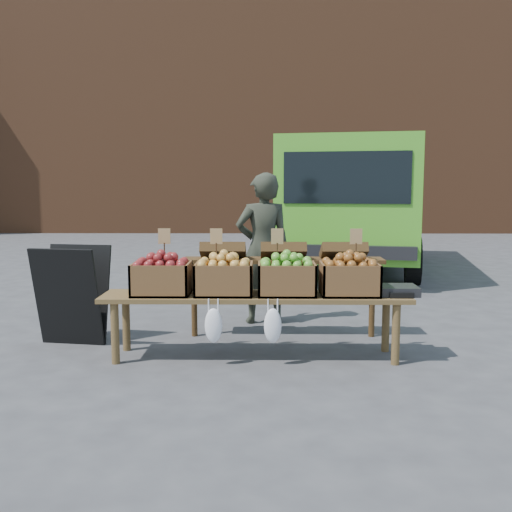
# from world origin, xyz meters

# --- Properties ---
(ground) EXTENTS (80.00, 80.00, 0.00)m
(ground) POSITION_xyz_m (0.00, 0.00, 0.00)
(ground) COLOR #424244
(brick_building) EXTENTS (24.00, 4.00, 10.00)m
(brick_building) POSITION_xyz_m (0.00, 15.00, 5.00)
(brick_building) COLOR brown
(brick_building) RESTS_ON ground
(delivery_van) EXTENTS (3.27, 5.43, 2.28)m
(delivery_van) POSITION_xyz_m (1.96, 5.13, 1.14)
(delivery_van) COLOR #4DA625
(delivery_van) RESTS_ON ground
(vendor) EXTENTS (0.68, 0.52, 1.67)m
(vendor) POSITION_xyz_m (0.31, 0.87, 0.83)
(vendor) COLOR #2A2E24
(vendor) RESTS_ON ground
(chalkboard_sign) EXTENTS (0.68, 0.45, 0.96)m
(chalkboard_sign) POSITION_xyz_m (-1.52, -0.03, 0.48)
(chalkboard_sign) COLOR black
(chalkboard_sign) RESTS_ON ground
(back_table) EXTENTS (2.10, 0.44, 1.04)m
(back_table) POSITION_xyz_m (0.52, 0.26, 0.52)
(back_table) COLOR #3F2A14
(back_table) RESTS_ON ground
(display_bench) EXTENTS (2.70, 0.56, 0.57)m
(display_bench) POSITION_xyz_m (0.25, -0.46, 0.28)
(display_bench) COLOR brown
(display_bench) RESTS_ON ground
(crate_golden_apples) EXTENTS (0.50, 0.40, 0.28)m
(crate_golden_apples) POSITION_xyz_m (-0.58, -0.46, 0.71)
(crate_golden_apples) COLOR maroon
(crate_golden_apples) RESTS_ON display_bench
(crate_russet_pears) EXTENTS (0.50, 0.40, 0.28)m
(crate_russet_pears) POSITION_xyz_m (-0.03, -0.46, 0.71)
(crate_russet_pears) COLOR #ABA120
(crate_russet_pears) RESTS_ON display_bench
(crate_red_apples) EXTENTS (0.50, 0.40, 0.28)m
(crate_red_apples) POSITION_xyz_m (0.52, -0.46, 0.71)
(crate_red_apples) COLOR #367911
(crate_red_apples) RESTS_ON display_bench
(crate_green_apples) EXTENTS (0.50, 0.40, 0.28)m
(crate_green_apples) POSITION_xyz_m (1.07, -0.46, 0.71)
(crate_green_apples) COLOR brown
(crate_green_apples) RESTS_ON display_bench
(weighing_scale) EXTENTS (0.34, 0.30, 0.08)m
(weighing_scale) POSITION_xyz_m (1.50, -0.46, 0.61)
(weighing_scale) COLOR black
(weighing_scale) RESTS_ON display_bench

